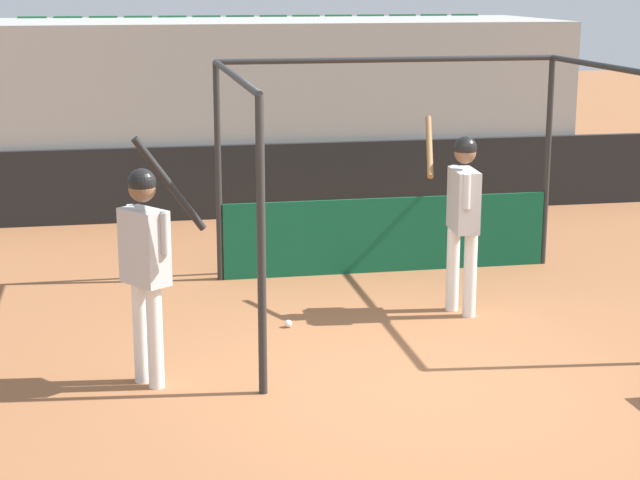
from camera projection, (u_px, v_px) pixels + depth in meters
name	position (u px, v px, depth m)	size (l,w,h in m)	color
ground_plane	(419.00, 387.00, 8.80)	(60.00, 60.00, 0.00)	#935B38
outfield_wall	(287.00, 180.00, 15.14)	(24.00, 0.12, 1.04)	black
bleacher_section	(270.00, 108.00, 16.53)	(8.70, 3.20, 2.72)	#9E9E99
batting_cage	(404.00, 191.00, 11.41)	(3.89, 3.53, 2.45)	#282828
player_batter	(462.00, 207.00, 10.52)	(0.52, 0.96, 1.93)	white
player_waiting	(146.00, 256.00, 8.60)	(0.70, 0.63, 2.12)	white
baseball	(288.00, 324.00, 10.31)	(0.07, 0.07, 0.07)	white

